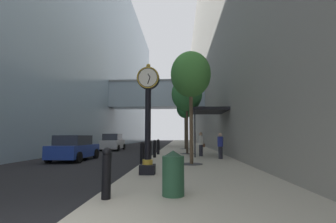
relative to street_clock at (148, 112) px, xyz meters
name	(u,v)px	position (x,y,z in m)	size (l,w,h in m)	color
ground_plane	(164,148)	(-0.80, 21.36, -2.41)	(110.00, 110.00, 0.00)	black
sidewalk_right	(185,147)	(1.84, 24.36, -2.34)	(5.29, 80.00, 0.14)	#ADA593
building_block_left	(83,49)	(-12.80, 24.36, 11.68)	(22.18, 80.00, 28.28)	#849EB2
building_block_right	(235,52)	(8.99, 24.36, 10.91)	(9.00, 80.00, 26.64)	gray
street_clock	(148,112)	(0.00, 0.00, 0.00)	(0.84, 0.55, 4.14)	black
bollard_nearest	(107,172)	(-0.46, -3.49, -1.68)	(0.22, 0.22, 1.13)	black
bollard_third	(142,154)	(-0.46, 1.65, -1.68)	(0.22, 0.22, 1.13)	black
bollard_fourth	(150,151)	(-0.46, 4.22, -1.68)	(0.22, 0.22, 1.13)	black
bollard_fifth	(155,148)	(-0.46, 6.80, -1.68)	(0.22, 0.22, 1.13)	black
bollard_sixth	(158,146)	(-0.46, 9.37, -1.68)	(0.22, 0.22, 1.13)	black
street_tree_near	(191,75)	(1.76, 3.20, 2.22)	(2.05, 2.05, 5.71)	#333335
street_tree_mid_near	(187,94)	(1.76, 10.15, 2.44)	(2.44, 2.44, 6.14)	#333335
street_tree_mid_far	(185,109)	(1.76, 17.09, 2.03)	(1.83, 1.83, 5.41)	#333335
trash_bin	(173,172)	(1.03, -3.13, -1.73)	(0.53, 0.53, 1.05)	#234C33
pedestrian_walking	(201,144)	(2.64, 7.96, -1.40)	(0.52, 0.47, 1.65)	#23232D
pedestrian_by_clock	(220,145)	(3.66, 6.07, -1.44)	(0.47, 0.47, 1.57)	#23232D
storefront_awning	(208,112)	(3.25, 8.64, 0.88)	(2.40, 3.60, 3.30)	black
car_silver_near	(113,142)	(-5.91, 16.43, -1.57)	(2.09, 4.30, 1.75)	#B7BABF
car_blue_mid	(74,148)	(-5.41, 5.94, -1.64)	(1.99, 4.08, 1.57)	navy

